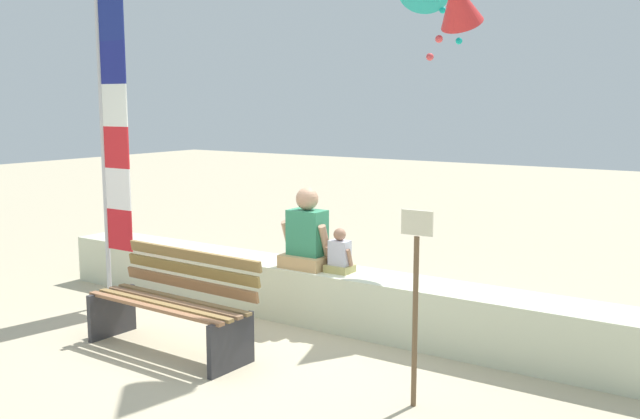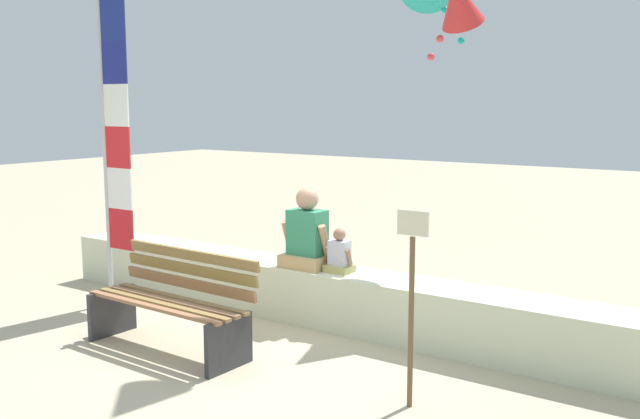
# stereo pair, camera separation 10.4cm
# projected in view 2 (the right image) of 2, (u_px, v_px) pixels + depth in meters

# --- Properties ---
(ground_plane) EXTENTS (40.00, 40.00, 0.00)m
(ground_plane) POSITION_uv_depth(u_px,v_px,m) (260.00, 343.00, 6.62)
(ground_plane) COLOR tan
(seawall_ledge) EXTENTS (6.75, 0.60, 0.56)m
(seawall_ledge) POSITION_uv_depth(u_px,v_px,m) (314.00, 293.00, 7.30)
(seawall_ledge) COLOR beige
(seawall_ledge) RESTS_ON ground
(park_bench) EXTENTS (1.68, 0.66, 0.88)m
(park_bench) POSITION_uv_depth(u_px,v_px,m) (173.00, 304.00, 6.42)
(park_bench) COLOR #946444
(park_bench) RESTS_ON ground
(person_adult) EXTENTS (0.54, 0.39, 0.82)m
(person_adult) POSITION_uv_depth(u_px,v_px,m) (307.00, 236.00, 7.20)
(person_adult) COLOR tan
(person_adult) RESTS_ON seawall_ledge
(person_child) EXTENTS (0.29, 0.21, 0.44)m
(person_child) POSITION_uv_depth(u_px,v_px,m) (339.00, 255.00, 7.00)
(person_child) COLOR tan
(person_child) RESTS_ON seawall_ledge
(flag_banner) EXTENTS (0.42, 0.05, 3.30)m
(flag_banner) POSITION_uv_depth(u_px,v_px,m) (113.00, 137.00, 7.54)
(flag_banner) COLOR #B7B7BC
(flag_banner) RESTS_ON ground
(kite_red) EXTENTS (0.57, 0.64, 0.90)m
(kite_red) POSITION_uv_depth(u_px,v_px,m) (458.00, 2.00, 7.21)
(kite_red) COLOR red
(sign_post) EXTENTS (0.24, 0.04, 1.46)m
(sign_post) POSITION_uv_depth(u_px,v_px,m) (412.00, 294.00, 5.11)
(sign_post) COLOR brown
(sign_post) RESTS_ON ground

